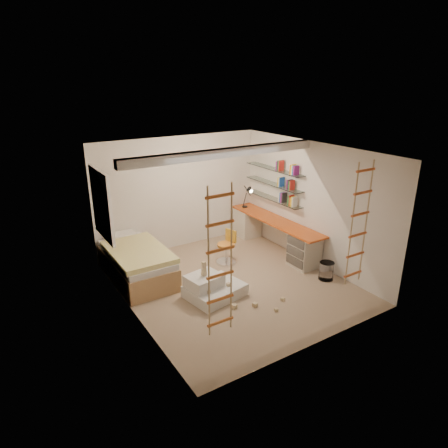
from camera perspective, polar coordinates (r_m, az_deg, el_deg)
floor at (r=7.92m, az=1.17°, el=-8.47°), size 4.50×4.50×0.00m
ceiling_beam at (r=7.32m, az=0.00°, el=10.12°), size 4.00×0.18×0.16m
window_frame at (r=7.86m, az=-17.08°, el=2.65°), size 0.06×1.15×1.35m
window_blind at (r=7.87m, az=-16.80°, el=2.70°), size 0.02×1.00×1.20m
rope_ladder_left at (r=5.27m, az=-0.55°, el=-5.53°), size 0.41×0.04×2.13m
rope_ladder_right at (r=6.96m, az=18.71°, el=-0.08°), size 0.41×0.04×2.13m
waste_bin at (r=8.25m, az=14.42°, el=-6.50°), size 0.29×0.29×0.36m
desk at (r=9.31m, az=7.12°, el=-1.34°), size 0.56×2.80×0.75m
shelves at (r=9.26m, az=7.11°, el=5.68°), size 0.25×1.80×0.71m
bed at (r=8.18m, az=-12.38°, el=-5.41°), size 1.02×2.00×0.69m
task_lamp at (r=9.77m, az=3.55°, el=4.36°), size 0.14×0.36×0.57m
swivel_chair at (r=8.63m, az=0.40°, el=-3.92°), size 0.54×0.54×0.73m
play_platform at (r=7.41m, az=-1.73°, el=-9.11°), size 1.11×0.93×0.44m
toy_blocks at (r=7.22m, az=0.99°, el=-8.99°), size 1.26×1.19×0.71m
books at (r=9.24m, az=7.14°, el=6.38°), size 0.14×0.64×0.92m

